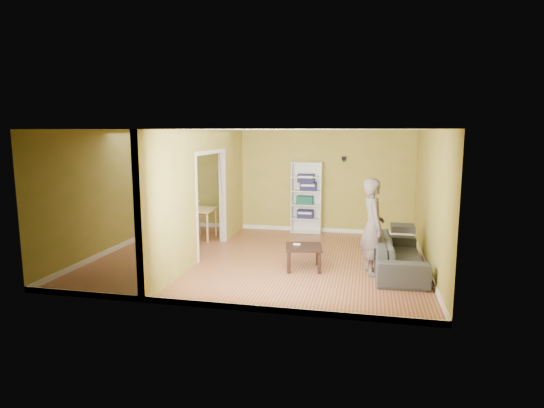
# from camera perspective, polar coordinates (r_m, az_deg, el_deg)

# --- Properties ---
(room_shell) EXTENTS (6.50, 6.50, 6.50)m
(room_shell) POSITION_cam_1_polar(r_m,az_deg,el_deg) (9.11, -1.49, 1.09)
(room_shell) COLOR #B16B42
(room_shell) RESTS_ON ground
(partition) EXTENTS (0.22, 5.50, 2.60)m
(partition) POSITION_cam_1_polar(r_m,az_deg,el_deg) (9.46, -8.58, 1.29)
(partition) COLOR tan
(partition) RESTS_ON ground
(wall_speaker) EXTENTS (0.10, 0.10, 0.10)m
(wall_speaker) POSITION_cam_1_polar(r_m,az_deg,el_deg) (11.49, 9.00, 5.65)
(wall_speaker) COLOR black
(wall_speaker) RESTS_ON room_shell
(sofa) EXTENTS (2.24, 1.01, 0.84)m
(sofa) POSITION_cam_1_polar(r_m,az_deg,el_deg) (8.72, 15.60, -5.49)
(sofa) COLOR #2C2C2F
(sofa) RESTS_ON ground
(person) EXTENTS (0.87, 0.75, 2.06)m
(person) POSITION_cam_1_polar(r_m,az_deg,el_deg) (8.34, 12.55, -1.75)
(person) COLOR slate
(person) RESTS_ON ground
(bookshelf) EXTENTS (0.76, 0.33, 1.81)m
(bookshelf) POSITION_cam_1_polar(r_m,az_deg,el_deg) (11.59, 4.39, 0.82)
(bookshelf) COLOR white
(bookshelf) RESTS_ON ground
(paper_box_navy_a) EXTENTS (0.40, 0.26, 0.21)m
(paper_box_navy_a) POSITION_cam_1_polar(r_m,az_deg,el_deg) (11.61, 4.21, -1.25)
(paper_box_navy_a) COLOR navy
(paper_box_navy_a) RESTS_ON bookshelf
(paper_box_teal) EXTENTS (0.41, 0.27, 0.21)m
(paper_box_teal) POSITION_cam_1_polar(r_m,az_deg,el_deg) (11.56, 4.15, 0.49)
(paper_box_teal) COLOR #115D64
(paper_box_teal) RESTS_ON bookshelf
(paper_box_navy_b) EXTENTS (0.40, 0.26, 0.21)m
(paper_box_navy_b) POSITION_cam_1_polar(r_m,az_deg,el_deg) (11.50, 4.57, 2.21)
(paper_box_navy_b) COLOR navy
(paper_box_navy_b) RESTS_ON bookshelf
(paper_box_navy_c) EXTENTS (0.41, 0.27, 0.21)m
(paper_box_navy_c) POSITION_cam_1_polar(r_m,az_deg,el_deg) (11.48, 4.31, 3.27)
(paper_box_navy_c) COLOR #1F264B
(paper_box_navy_c) RESTS_ON bookshelf
(coffee_table) EXTENTS (0.67, 0.67, 0.45)m
(coffee_table) POSITION_cam_1_polar(r_m,az_deg,el_deg) (8.58, 4.00, -5.73)
(coffee_table) COLOR black
(coffee_table) RESTS_ON ground
(game_controller) EXTENTS (0.13, 0.04, 0.03)m
(game_controller) POSITION_cam_1_polar(r_m,az_deg,el_deg) (8.64, 3.12, -5.06)
(game_controller) COLOR white
(game_controller) RESTS_ON coffee_table
(dining_table) EXTENTS (1.17, 0.78, 0.73)m
(dining_table) POSITION_cam_1_polar(r_m,az_deg,el_deg) (11.14, -10.25, -0.95)
(dining_table) COLOR tan
(dining_table) RESTS_ON ground
(chair_left) EXTENTS (0.49, 0.49, 1.00)m
(chair_left) POSITION_cam_1_polar(r_m,az_deg,el_deg) (11.44, -13.69, -1.59)
(chair_left) COLOR tan
(chair_left) RESTS_ON ground
(chair_near) EXTENTS (0.47, 0.47, 0.87)m
(chair_near) POSITION_cam_1_polar(r_m,az_deg,el_deg) (10.55, -10.89, -2.72)
(chair_near) COLOR #D5B66F
(chair_near) RESTS_ON ground
(chair_far) EXTENTS (0.50, 0.50, 0.87)m
(chair_far) POSITION_cam_1_polar(r_m,az_deg,el_deg) (11.75, -9.19, -1.48)
(chair_far) COLOR tan
(chair_far) RESTS_ON ground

